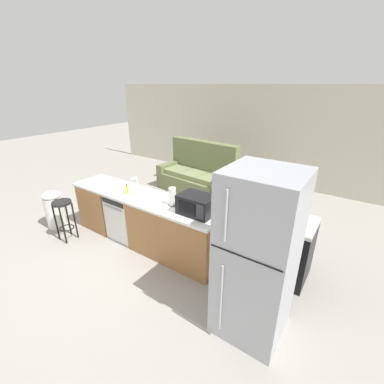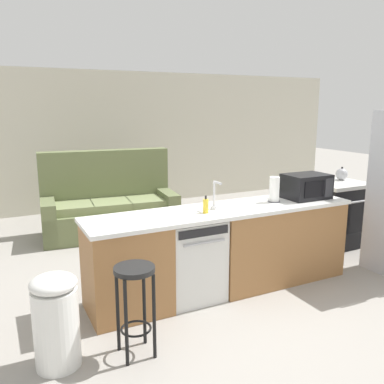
{
  "view_description": "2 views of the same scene",
  "coord_description": "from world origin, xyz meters",
  "views": [
    {
      "loc": [
        3.03,
        -2.71,
        2.6
      ],
      "look_at": [
        0.66,
        0.72,
        0.84
      ],
      "focal_mm": 24.0,
      "sensor_mm": 36.0,
      "label": 1
    },
    {
      "loc": [
        -1.98,
        -3.52,
        1.94
      ],
      "look_at": [
        -0.01,
        0.44,
        1.01
      ],
      "focal_mm": 38.0,
      "sensor_mm": 36.0,
      "label": 2
    }
  ],
  "objects": [
    {
      "name": "stove_range",
      "position": [
        2.35,
        0.55,
        0.45
      ],
      "size": [
        0.76,
        0.68,
        0.9
      ],
      "color": "black",
      "rests_on": "ground_plane"
    },
    {
      "name": "bar_stool",
      "position": [
        -1.08,
        -0.71,
        0.54
      ],
      "size": [
        0.32,
        0.32,
        0.74
      ],
      "color": "black",
      "rests_on": "ground_plane"
    },
    {
      "name": "dishwasher",
      "position": [
        -0.25,
        -0.0,
        0.42
      ],
      "size": [
        0.58,
        0.61,
        0.84
      ],
      "color": "silver",
      "rests_on": "ground_plane"
    },
    {
      "name": "kettle",
      "position": [
        2.52,
        0.68,
        0.99
      ],
      "size": [
        0.21,
        0.17,
        0.19
      ],
      "color": "#B2B2B7",
      "rests_on": "stove_range"
    },
    {
      "name": "soap_bottle",
      "position": [
        -0.11,
        -0.08,
        0.97
      ],
      "size": [
        0.06,
        0.06,
        0.18
      ],
      "color": "yellow",
      "rests_on": "kitchen_counter"
    },
    {
      "name": "trash_bin",
      "position": [
        -1.66,
        -0.59,
        0.38
      ],
      "size": [
        0.35,
        0.35,
        0.74
      ],
      "color": "white",
      "rests_on": "ground_plane"
    },
    {
      "name": "paper_towel_roll",
      "position": [
        0.79,
        0.01,
        1.04
      ],
      "size": [
        0.14,
        0.14,
        0.28
      ],
      "color": "#4C4C51",
      "rests_on": "kitchen_counter"
    },
    {
      "name": "kitchen_counter",
      "position": [
        0.24,
        0.0,
        0.42
      ],
      "size": [
        2.94,
        0.66,
        0.9
      ],
      "color": "#9E6B3D",
      "rests_on": "ground_plane"
    },
    {
      "name": "ground_plane",
      "position": [
        0.0,
        0.0,
        0.0
      ],
      "size": [
        24.0,
        24.0,
        0.0
      ],
      "primitive_type": "plane",
      "color": "gray"
    },
    {
      "name": "wall_back",
      "position": [
        0.3,
        4.2,
        1.3
      ],
      "size": [
        10.0,
        0.06,
        2.6
      ],
      "color": "beige",
      "rests_on": "ground_plane"
    },
    {
      "name": "sink_faucet",
      "position": [
        0.04,
        0.01,
        1.03
      ],
      "size": [
        0.07,
        0.18,
        0.3
      ],
      "color": "silver",
      "rests_on": "kitchen_counter"
    },
    {
      "name": "microwave",
      "position": [
        1.24,
        -0.0,
        1.04
      ],
      "size": [
        0.5,
        0.37,
        0.28
      ],
      "color": "black",
      "rests_on": "kitchen_counter"
    },
    {
      "name": "couch",
      "position": [
        -0.4,
        2.56,
        0.39
      ],
      "size": [
        2.08,
        1.09,
        1.27
      ],
      "color": "#667047",
      "rests_on": "ground_plane"
    }
  ]
}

